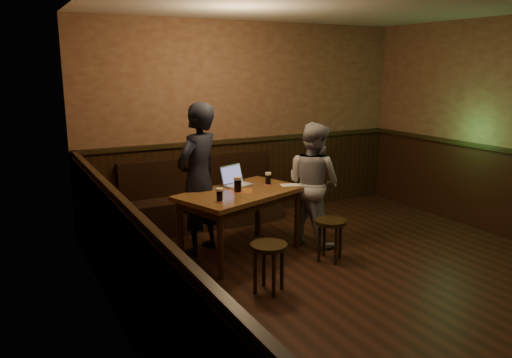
{
  "coord_description": "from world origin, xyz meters",
  "views": [
    {
      "loc": [
        -3.29,
        -3.47,
        2.18
      ],
      "look_at": [
        -0.7,
        1.43,
        0.92
      ],
      "focal_mm": 35.0,
      "sensor_mm": 36.0,
      "label": 1
    }
  ],
  "objects_px": {
    "pint_right": "(268,178)",
    "laptop": "(235,180)",
    "stool_right": "(330,228)",
    "person_suit": "(198,179)",
    "stool_left": "(269,254)",
    "person_grey": "(313,184)",
    "pub_table": "(241,200)",
    "pint_mid": "(238,184)",
    "pint_left": "(220,195)",
    "bench": "(202,204)"
  },
  "relations": [
    {
      "from": "pint_right",
      "to": "laptop",
      "type": "height_order",
      "value": "laptop"
    },
    {
      "from": "stool_right",
      "to": "pint_right",
      "type": "relative_size",
      "value": 3.26
    },
    {
      "from": "person_suit",
      "to": "pint_right",
      "type": "bearing_deg",
      "value": 136.23
    },
    {
      "from": "stool_left",
      "to": "person_grey",
      "type": "relative_size",
      "value": 0.33
    },
    {
      "from": "pub_table",
      "to": "pint_mid",
      "type": "distance_m",
      "value": 0.2
    },
    {
      "from": "stool_left",
      "to": "pint_right",
      "type": "xyz_separation_m",
      "value": [
        0.64,
        1.16,
        0.45
      ]
    },
    {
      "from": "person_suit",
      "to": "person_grey",
      "type": "distance_m",
      "value": 1.42
    },
    {
      "from": "pub_table",
      "to": "person_suit",
      "type": "bearing_deg",
      "value": 120.85
    },
    {
      "from": "stool_right",
      "to": "person_suit",
      "type": "xyz_separation_m",
      "value": [
        -1.21,
        0.96,
        0.51
      ]
    },
    {
      "from": "laptop",
      "to": "person_grey",
      "type": "relative_size",
      "value": 0.27
    },
    {
      "from": "stool_right",
      "to": "person_grey",
      "type": "height_order",
      "value": "person_grey"
    },
    {
      "from": "laptop",
      "to": "person_grey",
      "type": "bearing_deg",
      "value": -39.27
    },
    {
      "from": "pint_left",
      "to": "person_suit",
      "type": "height_order",
      "value": "person_suit"
    },
    {
      "from": "stool_right",
      "to": "stool_left",
      "type": "bearing_deg",
      "value": -159.39
    },
    {
      "from": "pub_table",
      "to": "stool_left",
      "type": "bearing_deg",
      "value": -120.26
    },
    {
      "from": "bench",
      "to": "pint_left",
      "type": "distance_m",
      "value": 1.66
    },
    {
      "from": "person_suit",
      "to": "person_grey",
      "type": "xyz_separation_m",
      "value": [
        1.37,
        -0.37,
        -0.13
      ]
    },
    {
      "from": "bench",
      "to": "person_grey",
      "type": "relative_size",
      "value": 1.45
    },
    {
      "from": "stool_left",
      "to": "pint_left",
      "type": "xyz_separation_m",
      "value": [
        -0.2,
        0.72,
        0.45
      ]
    },
    {
      "from": "pint_left",
      "to": "stool_right",
      "type": "bearing_deg",
      "value": -15.44
    },
    {
      "from": "person_suit",
      "to": "person_grey",
      "type": "height_order",
      "value": "person_suit"
    },
    {
      "from": "pub_table",
      "to": "person_suit",
      "type": "relative_size",
      "value": 0.92
    },
    {
      "from": "person_suit",
      "to": "person_grey",
      "type": "relative_size",
      "value": 1.17
    },
    {
      "from": "stool_right",
      "to": "pint_mid",
      "type": "distance_m",
      "value": 1.16
    },
    {
      "from": "pint_mid",
      "to": "pint_right",
      "type": "height_order",
      "value": "pint_mid"
    },
    {
      "from": "pint_mid",
      "to": "person_grey",
      "type": "xyz_separation_m",
      "value": [
        1.03,
        -0.01,
        -0.1
      ]
    },
    {
      "from": "stool_right",
      "to": "pint_right",
      "type": "xyz_separation_m",
      "value": [
        -0.37,
        0.78,
        0.46
      ]
    },
    {
      "from": "stool_left",
      "to": "pint_mid",
      "type": "bearing_deg",
      "value": 81.53
    },
    {
      "from": "bench",
      "to": "person_suit",
      "type": "distance_m",
      "value": 1.13
    },
    {
      "from": "person_suit",
      "to": "laptop",
      "type": "bearing_deg",
      "value": 142.31
    },
    {
      "from": "bench",
      "to": "pint_right",
      "type": "relative_size",
      "value": 14.85
    },
    {
      "from": "stool_right",
      "to": "person_suit",
      "type": "distance_m",
      "value": 1.62
    },
    {
      "from": "person_grey",
      "to": "laptop",
      "type": "bearing_deg",
      "value": 53.87
    },
    {
      "from": "pint_left",
      "to": "pint_right",
      "type": "distance_m",
      "value": 0.95
    },
    {
      "from": "pint_mid",
      "to": "stool_left",
      "type": "bearing_deg",
      "value": -98.47
    },
    {
      "from": "pint_left",
      "to": "person_suit",
      "type": "xyz_separation_m",
      "value": [
        0.01,
        0.63,
        0.04
      ]
    },
    {
      "from": "person_suit",
      "to": "bench",
      "type": "bearing_deg",
      "value": -145.22
    },
    {
      "from": "bench",
      "to": "stool_left",
      "type": "height_order",
      "value": "bench"
    },
    {
      "from": "stool_right",
      "to": "laptop",
      "type": "bearing_deg",
      "value": 129.5
    },
    {
      "from": "bench",
      "to": "pint_mid",
      "type": "xyz_separation_m",
      "value": [
        -0.05,
        -1.24,
        0.55
      ]
    },
    {
      "from": "bench",
      "to": "pint_left",
      "type": "relative_size",
      "value": 15.07
    },
    {
      "from": "laptop",
      "to": "person_suit",
      "type": "height_order",
      "value": "person_suit"
    },
    {
      "from": "laptop",
      "to": "person_suit",
      "type": "distance_m",
      "value": 0.46
    },
    {
      "from": "stool_right",
      "to": "pint_mid",
      "type": "relative_size",
      "value": 2.7
    },
    {
      "from": "pub_table",
      "to": "stool_right",
      "type": "height_order",
      "value": "pub_table"
    },
    {
      "from": "pub_table",
      "to": "pint_mid",
      "type": "bearing_deg",
      "value": -173.03
    },
    {
      "from": "pint_left",
      "to": "pint_mid",
      "type": "xyz_separation_m",
      "value": [
        0.35,
        0.28,
        0.02
      ]
    },
    {
      "from": "bench",
      "to": "pub_table",
      "type": "distance_m",
      "value": 1.27
    },
    {
      "from": "pint_mid",
      "to": "stool_right",
      "type": "bearing_deg",
      "value": -35.18
    },
    {
      "from": "pint_mid",
      "to": "person_grey",
      "type": "height_order",
      "value": "person_grey"
    }
  ]
}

